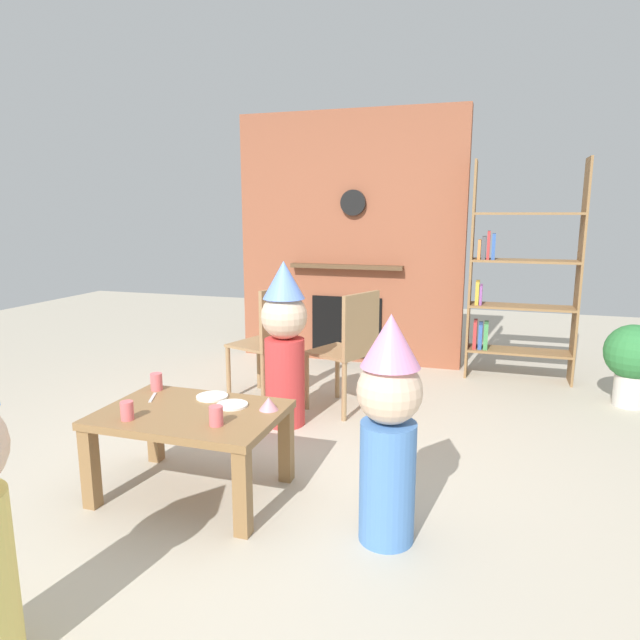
# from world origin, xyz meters

# --- Properties ---
(ground_plane) EXTENTS (12.00, 12.00, 0.00)m
(ground_plane) POSITION_xyz_m (0.00, 0.00, 0.00)
(ground_plane) COLOR #BCB29E
(brick_fireplace_feature) EXTENTS (2.20, 0.28, 2.40)m
(brick_fireplace_feature) POSITION_xyz_m (-0.23, 2.60, 1.19)
(brick_fireplace_feature) COLOR #935138
(brick_fireplace_feature) RESTS_ON ground_plane
(bookshelf) EXTENTS (0.90, 0.28, 1.90)m
(bookshelf) POSITION_xyz_m (1.30, 2.40, 0.87)
(bookshelf) COLOR olive
(bookshelf) RESTS_ON ground_plane
(coffee_table) EXTENTS (0.92, 0.64, 0.46)m
(coffee_table) POSITION_xyz_m (-0.34, -0.28, 0.38)
(coffee_table) COLOR olive
(coffee_table) RESTS_ON ground_plane
(paper_cup_near_left) EXTENTS (0.07, 0.07, 0.10)m
(paper_cup_near_left) POSITION_xyz_m (-0.69, -0.04, 0.51)
(paper_cup_near_left) COLOR #E5666B
(paper_cup_near_left) RESTS_ON coffee_table
(paper_cup_near_right) EXTENTS (0.06, 0.06, 0.09)m
(paper_cup_near_right) POSITION_xyz_m (-0.57, -0.48, 0.50)
(paper_cup_near_right) COLOR #E5666B
(paper_cup_near_right) RESTS_ON coffee_table
(paper_cup_center) EXTENTS (0.07, 0.07, 0.10)m
(paper_cup_center) POSITION_xyz_m (-0.11, -0.42, 0.50)
(paper_cup_center) COLOR #E5666B
(paper_cup_center) RESTS_ON coffee_table
(paper_plate_front) EXTENTS (0.17, 0.17, 0.01)m
(paper_plate_front) POSITION_xyz_m (-0.33, -0.06, 0.46)
(paper_plate_front) COLOR white
(paper_plate_front) RESTS_ON coffee_table
(paper_plate_rear) EXTENTS (0.17, 0.17, 0.01)m
(paper_plate_rear) POSITION_xyz_m (-0.16, -0.15, 0.46)
(paper_plate_rear) COLOR white
(paper_plate_rear) RESTS_ON coffee_table
(birthday_cake_slice) EXTENTS (0.10, 0.10, 0.07)m
(birthday_cake_slice) POSITION_xyz_m (0.04, -0.15, 0.49)
(birthday_cake_slice) COLOR pink
(birthday_cake_slice) RESTS_ON coffee_table
(table_fork) EXTENTS (0.07, 0.14, 0.01)m
(table_fork) POSITION_xyz_m (-0.64, -0.17, 0.46)
(table_fork) COLOR silver
(table_fork) RESTS_ON coffee_table
(child_in_pink) EXTENTS (0.29, 0.29, 1.04)m
(child_in_pink) POSITION_xyz_m (0.71, -0.39, 0.55)
(child_in_pink) COLOR #4C7FC6
(child_in_pink) RESTS_ON ground_plane
(child_by_the_chairs) EXTENTS (0.32, 0.32, 1.14)m
(child_by_the_chairs) POSITION_xyz_m (-0.22, 0.78, 0.60)
(child_by_the_chairs) COLOR #D13838
(child_by_the_chairs) RESTS_ON ground_plane
(dining_chair_left) EXTENTS (0.50, 0.50, 0.90)m
(dining_chair_left) POSITION_xyz_m (-0.52, 1.20, 0.51)
(dining_chair_left) COLOR #9E7A51
(dining_chair_left) RESTS_ON ground_plane
(dining_chair_middle) EXTENTS (0.53, 0.53, 0.90)m
(dining_chair_middle) POSITION_xyz_m (0.15, 1.15, 0.51)
(dining_chair_middle) COLOR #9E7A51
(dining_chair_middle) RESTS_ON ground_plane
(potted_plant_tall) EXTENTS (0.42, 0.42, 0.63)m
(potted_plant_tall) POSITION_xyz_m (2.16, 1.91, 0.38)
(potted_plant_tall) COLOR beige
(potted_plant_tall) RESTS_ON ground_plane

